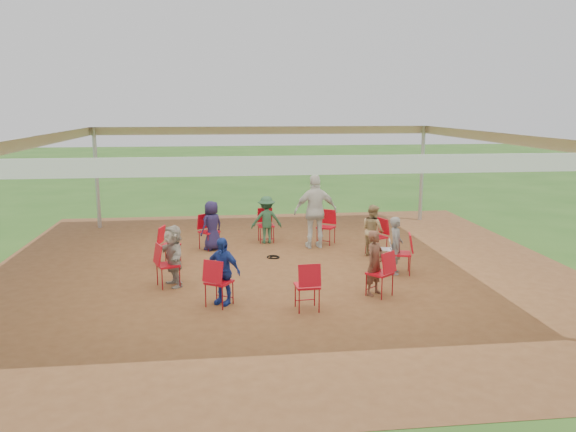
{
  "coord_description": "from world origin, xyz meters",
  "views": [
    {
      "loc": [
        -1.31,
        -12.09,
        3.61
      ],
      "look_at": [
        0.16,
        0.3,
        1.16
      ],
      "focal_mm": 35.0,
      "sensor_mm": 36.0,
      "label": 1
    }
  ],
  "objects": [
    {
      "name": "ground",
      "position": [
        0.0,
        0.0,
        0.0
      ],
      "size": [
        80.0,
        80.0,
        0.0
      ],
      "primitive_type": "plane",
      "color": "#2E591C",
      "rests_on": "ground"
    },
    {
      "name": "dirt_patch",
      "position": [
        0.0,
        0.0,
        0.01
      ],
      "size": [
        13.0,
        13.0,
        0.0
      ],
      "primitive_type": "plane",
      "color": "brown",
      "rests_on": "ground"
    },
    {
      "name": "tent",
      "position": [
        0.0,
        0.0,
        2.37
      ],
      "size": [
        10.33,
        10.33,
        3.0
      ],
      "color": "#B2B2B7",
      "rests_on": "ground"
    },
    {
      "name": "chair_0",
      "position": [
        2.53,
        -0.65,
        0.45
      ],
      "size": [
        0.53,
        0.52,
        0.9
      ],
      "primitive_type": null,
      "rotation": [
        0.0,
        0.0,
        1.32
      ],
      "color": "red",
      "rests_on": "ground"
    },
    {
      "name": "chair_1",
      "position": [
        2.43,
        0.96,
        0.45
      ],
      "size": [
        0.56,
        0.55,
        0.9
      ],
      "primitive_type": null,
      "rotation": [
        0.0,
        0.0,
        1.95
      ],
      "color": "red",
      "rests_on": "ground"
    },
    {
      "name": "chair_2",
      "position": [
        1.4,
        2.2,
        0.45
      ],
      "size": [
        0.59,
        0.6,
        0.9
      ],
      "primitive_type": null,
      "rotation": [
        0.0,
        0.0,
        2.58
      ],
      "color": "red",
      "rests_on": "ground"
    },
    {
      "name": "chair_3",
      "position": [
        -0.16,
        2.61,
        0.45
      ],
      "size": [
        0.45,
        0.47,
        0.9
      ],
      "primitive_type": null,
      "rotation": [
        0.0,
        0.0,
        -3.08
      ],
      "color": "red",
      "rests_on": "ground"
    },
    {
      "name": "chair_4",
      "position": [
        -1.66,
        2.02,
        0.45
      ],
      "size": [
        0.6,
        0.61,
        0.9
      ],
      "primitive_type": null,
      "rotation": [
        0.0,
        0.0,
        -2.45
      ],
      "color": "red",
      "rests_on": "ground"
    },
    {
      "name": "chair_5",
      "position": [
        -2.53,
        0.65,
        0.45
      ],
      "size": [
        0.53,
        0.52,
        0.9
      ],
      "primitive_type": null,
      "rotation": [
        0.0,
        0.0,
        -1.82
      ],
      "color": "red",
      "rests_on": "ground"
    },
    {
      "name": "chair_6",
      "position": [
        -2.43,
        -0.96,
        0.45
      ],
      "size": [
        0.56,
        0.55,
        0.9
      ],
      "primitive_type": null,
      "rotation": [
        0.0,
        0.0,
        -1.19
      ],
      "color": "red",
      "rests_on": "ground"
    },
    {
      "name": "chair_7",
      "position": [
        -1.4,
        -2.2,
        0.45
      ],
      "size": [
        0.59,
        0.6,
        0.9
      ],
      "primitive_type": null,
      "rotation": [
        0.0,
        0.0,
        -0.57
      ],
      "color": "red",
      "rests_on": "ground"
    },
    {
      "name": "chair_8",
      "position": [
        0.16,
        -2.61,
        0.45
      ],
      "size": [
        0.45,
        0.47,
        0.9
      ],
      "primitive_type": null,
      "rotation": [
        0.0,
        0.0,
        0.06
      ],
      "color": "red",
      "rests_on": "ground"
    },
    {
      "name": "chair_9",
      "position": [
        1.66,
        -2.02,
        0.45
      ],
      "size": [
        0.6,
        0.61,
        0.9
      ],
      "primitive_type": null,
      "rotation": [
        0.0,
        0.0,
        0.69
      ],
      "color": "red",
      "rests_on": "ground"
    },
    {
      "name": "person_seated_0",
      "position": [
        2.41,
        -0.62,
        0.64
      ],
      "size": [
        0.41,
        0.52,
        1.26
      ],
      "primitive_type": "imported",
      "rotation": [
        0.0,
        0.0,
        1.32
      ],
      "color": "slate",
      "rests_on": "ground"
    },
    {
      "name": "person_seated_1",
      "position": [
        2.32,
        0.92,
        0.64
      ],
      "size": [
        0.55,
        0.7,
        1.26
      ],
      "primitive_type": "imported",
      "rotation": [
        0.0,
        0.0,
        1.95
      ],
      "color": "tan",
      "rests_on": "ground"
    },
    {
      "name": "person_seated_2",
      "position": [
        -0.15,
        2.49,
        0.64
      ],
      "size": [
        0.84,
        0.45,
        1.26
      ],
      "primitive_type": "imported",
      "rotation": [
        0.0,
        0.0,
        -3.08
      ],
      "color": "#295336",
      "rests_on": "ground"
    },
    {
      "name": "person_seated_3",
      "position": [
        -1.59,
        1.92,
        0.64
      ],
      "size": [
        0.69,
        0.66,
        1.26
      ],
      "primitive_type": "imported",
      "rotation": [
        0.0,
        0.0,
        -2.45
      ],
      "color": "#211B43",
      "rests_on": "ground"
    },
    {
      "name": "person_seated_4",
      "position": [
        -2.32,
        -0.92,
        0.64
      ],
      "size": [
        0.84,
        1.25,
        1.26
      ],
      "primitive_type": "imported",
      "rotation": [
        0.0,
        0.0,
        -1.19
      ],
      "color": "#A29A8E",
      "rests_on": "ground"
    },
    {
      "name": "person_seated_5",
      "position": [
        -1.34,
        -2.1,
        0.64
      ],
      "size": [
        0.83,
        0.72,
        1.26
      ],
      "primitive_type": "imported",
      "rotation": [
        0.0,
        0.0,
        -0.57
      ],
      "color": "navy",
      "rests_on": "ground"
    },
    {
      "name": "person_seated_6",
      "position": [
        1.59,
        -1.92,
        0.64
      ],
      "size": [
        0.55,
        0.53,
        1.26
      ],
      "primitive_type": "imported",
      "rotation": [
        0.0,
        0.0,
        0.69
      ],
      "color": "brown",
      "rests_on": "ground"
    },
    {
      "name": "standing_person",
      "position": [
        1.06,
        1.83,
        0.96
      ],
      "size": [
        1.15,
        0.64,
        1.91
      ],
      "primitive_type": "imported",
      "rotation": [
        0.0,
        0.0,
        3.2
      ],
      "color": "silver",
      "rests_on": "ground"
    },
    {
      "name": "cable_coil",
      "position": [
        -0.11,
        0.97,
        0.02
      ],
      "size": [
        0.39,
        0.39,
        0.03
      ],
      "rotation": [
        0.0,
        0.0,
        0.35
      ],
      "color": "black",
      "rests_on": "ground"
    },
    {
      "name": "laptop",
      "position": [
        2.26,
        -0.58,
        0.6
      ],
      "size": [
        0.33,
        0.38,
        0.22
      ],
      "rotation": [
        0.0,
        0.0,
        1.32
      ],
      "color": "#B7B7BC",
      "rests_on": "ground"
    }
  ]
}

